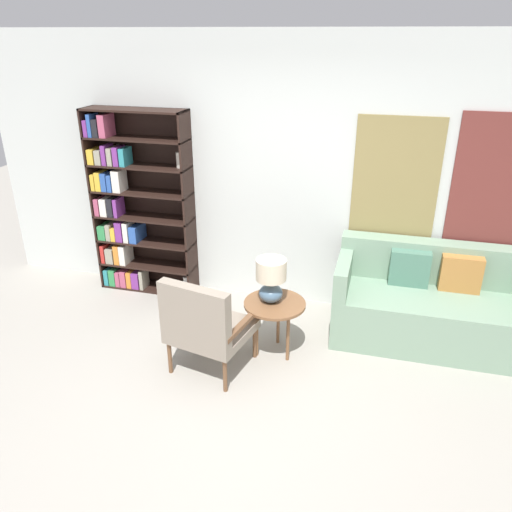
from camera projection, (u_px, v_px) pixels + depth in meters
ground_plane at (219, 422)px, 3.72m from camera, size 14.00×14.00×0.00m
wall_back at (286, 177)px, 4.94m from camera, size 6.40×0.08×2.70m
bookshelf at (131, 209)px, 5.34m from camera, size 1.07×0.30×1.97m
armchair at (204, 323)px, 4.08m from camera, size 0.73×0.72×0.88m
couch at (431, 305)px, 4.63m from camera, size 1.75×0.81×0.88m
side_table at (275, 308)px, 4.35m from camera, size 0.54×0.54×0.52m
table_lamp at (271, 278)px, 4.26m from camera, size 0.26×0.26×0.40m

